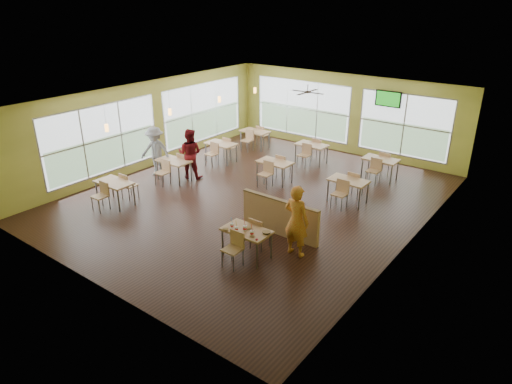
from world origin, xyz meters
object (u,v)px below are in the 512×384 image
man_plaid (296,221)px  food_basket (266,232)px  half_wall_divider (280,217)px  main_table (247,234)px

man_plaid → food_basket: size_ratio=8.80×
half_wall_divider → main_table: bearing=-90.0°
half_wall_divider → food_basket: size_ratio=11.31×
main_table → half_wall_divider: (0.00, 1.45, -0.11)m
half_wall_divider → food_basket: 1.42m
main_table → man_plaid: size_ratio=0.81×
main_table → food_basket: bearing=16.6°
man_plaid → main_table: bearing=44.9°
main_table → food_basket: 0.53m
half_wall_divider → man_plaid: size_ratio=1.28×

